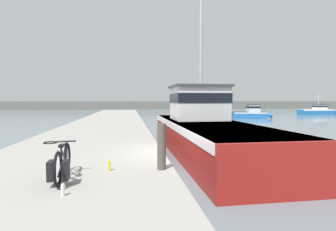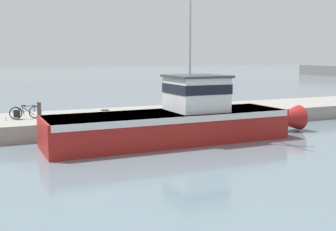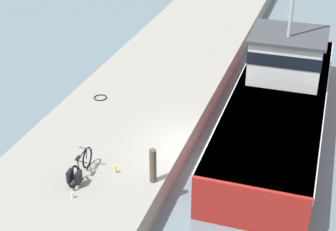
# 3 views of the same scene
# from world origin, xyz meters

# --- Properties ---
(ground_plane) EXTENTS (320.00, 320.00, 0.00)m
(ground_plane) POSITION_xyz_m (0.00, 0.00, 0.00)
(ground_plane) COLOR slate
(dock_pier) EXTENTS (5.67, 80.00, 0.93)m
(dock_pier) POSITION_xyz_m (-3.44, 0.00, 0.46)
(dock_pier) COLOR gray
(dock_pier) RESTS_ON ground_plane
(fishing_boat_main) EXTENTS (3.63, 15.15, 10.73)m
(fishing_boat_main) POSITION_xyz_m (2.10, 4.62, 1.19)
(fishing_boat_main) COLOR maroon
(fishing_boat_main) RESTS_ON ground_plane
(bicycle_touring) EXTENTS (0.49, 1.79, 0.79)m
(bicycle_touring) POSITION_xyz_m (-3.19, -2.76, 1.29)
(bicycle_touring) COLOR black
(bicycle_touring) RESTS_ON dock_pier
(mooring_post) EXTENTS (0.22, 0.22, 1.16)m
(mooring_post) POSITION_xyz_m (-0.94, -2.13, 1.50)
(mooring_post) COLOR #51473D
(mooring_post) RESTS_ON dock_pier
(hose_coil) EXTENTS (0.54, 0.54, 0.04)m
(hose_coil) POSITION_xyz_m (-4.93, 2.55, 0.95)
(hose_coil) COLOR black
(hose_coil) RESTS_ON dock_pier
(water_bottle_by_bike) EXTENTS (0.07, 0.07, 0.25)m
(water_bottle_by_bike) POSITION_xyz_m (-2.24, -2.08, 1.05)
(water_bottle_by_bike) COLOR yellow
(water_bottle_by_bike) RESTS_ON dock_pier
(water_bottle_on_curb) EXTENTS (0.06, 0.06, 0.22)m
(water_bottle_on_curb) POSITION_xyz_m (-2.95, -3.69, 1.04)
(water_bottle_on_curb) COLOR silver
(water_bottle_on_curb) RESTS_ON dock_pier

